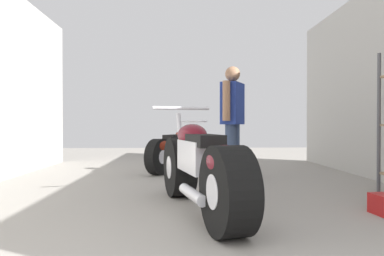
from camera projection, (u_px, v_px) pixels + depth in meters
name	position (u px, v px, depth m)	size (l,w,h in m)	color
ground_plane	(192.00, 196.00, 4.07)	(16.88, 16.88, 0.00)	gray
motorcycle_maroon_cruiser	(200.00, 168.00, 3.30)	(0.86, 2.20, 1.03)	black
motorcycle_black_naked	(177.00, 149.00, 6.35)	(1.10, 1.77, 0.90)	black
mechanic_in_blue	(233.00, 115.00, 5.41)	(0.43, 0.66, 1.72)	#384766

